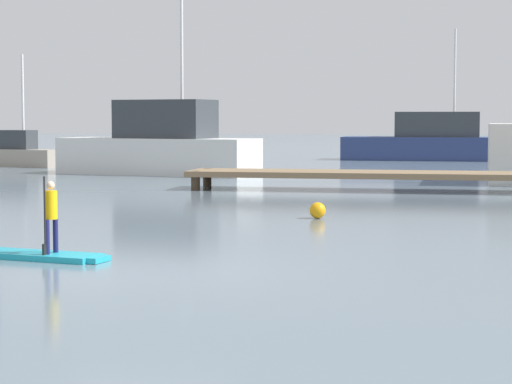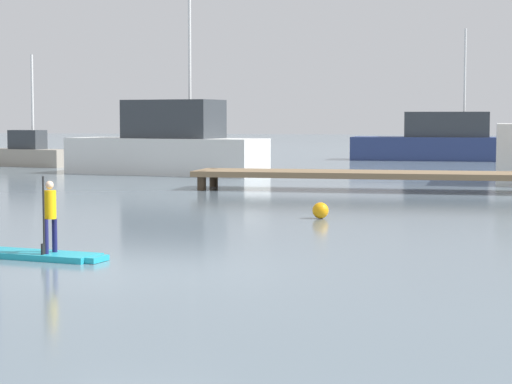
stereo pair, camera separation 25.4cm
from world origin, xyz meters
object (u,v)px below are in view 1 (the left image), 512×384
object	(u,v)px
paddler_child_solo	(51,213)
mooring_buoy_mid	(318,210)
motor_boat_small_navy	(13,154)
fishing_boat_green_midground	(160,146)
trawler_grey_distant	(432,142)
paddleboard_near	(6,254)

from	to	relation	value
paddler_child_solo	mooring_buoy_mid	world-z (taller)	paddler_child_solo
motor_boat_small_navy	paddler_child_solo	bearing A→B (deg)	-64.04
fishing_boat_green_midground	motor_boat_small_navy	xyz separation A→B (m)	(-8.68, 4.96, -0.57)
fishing_boat_green_midground	trawler_grey_distant	world-z (taller)	fishing_boat_green_midground
paddleboard_near	paddler_child_solo	distance (m)	1.14
mooring_buoy_mid	motor_boat_small_navy	bearing A→B (deg)	129.26
fishing_boat_green_midground	paddler_child_solo	bearing A→B (deg)	-77.79
paddler_child_solo	motor_boat_small_navy	size ratio (longest dim) A/B	0.23
paddleboard_near	motor_boat_small_navy	size ratio (longest dim) A/B	0.69
fishing_boat_green_midground	trawler_grey_distant	xyz separation A→B (m)	(10.69, 15.45, -0.17)
trawler_grey_distant	paddler_child_solo	bearing A→B (deg)	-98.35
motor_boat_small_navy	trawler_grey_distant	size ratio (longest dim) A/B	0.57
paddler_child_solo	mooring_buoy_mid	size ratio (longest dim) A/B	3.38
paddler_child_solo	motor_boat_small_navy	xyz separation A→B (m)	(-13.70, 28.15, -0.17)
paddleboard_near	mooring_buoy_mid	distance (m)	8.23
paddler_child_solo	trawler_grey_distant	bearing A→B (deg)	81.65
paddler_child_solo	motor_boat_small_navy	distance (m)	31.31
fishing_boat_green_midground	mooring_buoy_mid	xyz separation A→B (m)	(8.44, -16.00, -0.98)
fishing_boat_green_midground	mooring_buoy_mid	distance (m)	18.12
paddleboard_near	fishing_boat_green_midground	world-z (taller)	fishing_boat_green_midground
fishing_boat_green_midground	motor_boat_small_navy	distance (m)	10.02
paddler_child_solo	trawler_grey_distant	xyz separation A→B (m)	(5.67, 38.64, 0.24)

